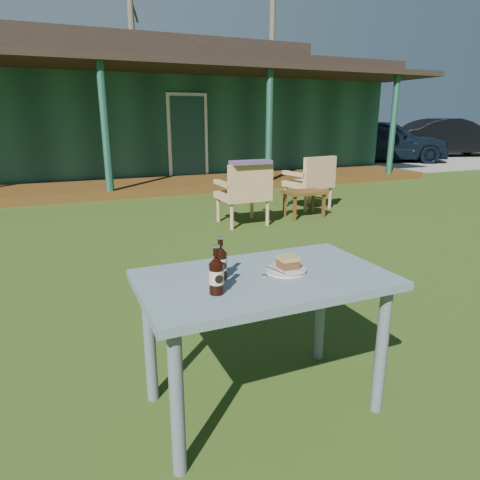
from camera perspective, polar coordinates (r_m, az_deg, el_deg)
name	(u,v)px	position (r m, az deg, el deg)	size (l,w,h in m)	color
ground	(181,293)	(3.73, -7.90, -7.07)	(80.00, 80.00, 0.00)	#334916
pavilion	(85,112)	(12.75, -19.96, 15.74)	(15.80, 8.30, 3.45)	#1A4535
gravel_strip	(404,160)	(16.47, 21.03, 9.89)	(9.00, 6.00, 0.02)	gray
tree_mid	(133,44)	(22.41, -14.12, 23.97)	(0.28, 0.28, 9.50)	brown
tree_right	(272,32)	(23.18, 4.32, 25.96)	(0.28, 0.28, 11.00)	brown
car_near	(383,140)	(15.74, 18.48, 12.49)	(1.70, 4.23, 1.44)	black
car_far	(450,138)	(18.94, 26.23, 12.15)	(1.52, 4.37, 1.44)	black
cafe_table	(264,295)	(2.11, 3.23, -7.35)	(1.20, 0.70, 0.72)	slate
plate	(286,270)	(2.13, 6.14, -3.96)	(0.20, 0.20, 0.01)	silver
cake_slice	(288,262)	(2.14, 6.43, -2.88)	(0.09, 0.09, 0.06)	#52331A
fork	(275,271)	(2.09, 4.72, -4.09)	(0.01, 0.14, 0.00)	silver
cola_bottle_near	(221,262)	(2.01, -2.59, -2.94)	(0.06, 0.06, 0.20)	black
cola_bottle_far	(216,274)	(1.83, -3.16, -4.61)	(0.07, 0.07, 0.22)	black
bottle_cap	(265,276)	(2.06, 3.29, -4.76)	(0.03, 0.03, 0.01)	silver
armchair_left	(245,191)	(5.94, 0.68, 6.60)	(0.65, 0.61, 0.86)	tan
armchair_right	(312,179)	(7.16, 9.57, 7.98)	(0.74, 0.71, 0.86)	tan
floral_throw	(251,162)	(5.73, 1.44, 10.32)	(0.56, 0.20, 0.05)	#5C4167
side_table	(304,195)	(6.53, 8.59, 5.98)	(0.60, 0.40, 0.40)	#563614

